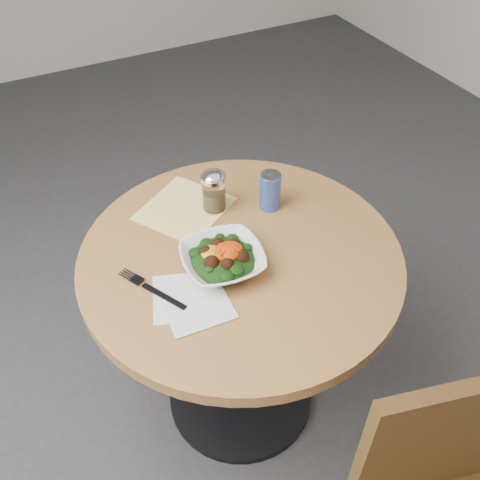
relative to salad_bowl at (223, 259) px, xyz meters
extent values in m
plane|color=#313134|center=(0.07, 0.03, -0.78)|extent=(6.00, 6.00, 0.00)
cylinder|color=black|center=(0.07, 0.03, -0.77)|extent=(0.52, 0.52, 0.03)
cylinder|color=black|center=(0.07, 0.03, -0.43)|extent=(0.10, 0.10, 0.71)
cylinder|color=#AE733F|center=(0.07, 0.03, -0.05)|extent=(0.90, 0.90, 0.04)
cube|color=#533817|center=(0.24, -0.61, -0.15)|extent=(0.38, 0.13, 0.45)
cube|color=yellow|center=(0.00, 0.27, -0.03)|extent=(0.33, 0.32, 0.00)
cube|color=silver|center=(-0.13, -0.05, -0.03)|extent=(0.21, 0.21, 0.00)
cube|color=silver|center=(-0.12, -0.09, -0.03)|extent=(0.17, 0.17, 0.00)
imported|color=white|center=(0.00, 0.00, 0.00)|extent=(0.24, 0.24, 0.05)
ellipsoid|color=black|center=(0.00, 0.00, -0.01)|extent=(0.18, 0.18, 0.06)
ellipsoid|color=#C29413|center=(-0.03, 0.02, 0.02)|extent=(0.06, 0.06, 0.02)
ellipsoid|color=#D44C04|center=(0.01, -0.01, 0.03)|extent=(0.08, 0.07, 0.04)
cube|color=black|center=(-0.18, -0.03, -0.02)|extent=(0.08, 0.13, 0.00)
cube|color=black|center=(-0.23, 0.07, -0.02)|extent=(0.06, 0.08, 0.00)
cylinder|color=silver|center=(0.09, 0.24, 0.02)|extent=(0.07, 0.07, 0.10)
cylinder|color=olive|center=(0.09, 0.24, 0.00)|extent=(0.06, 0.06, 0.06)
cylinder|color=white|center=(0.09, 0.24, 0.08)|extent=(0.07, 0.07, 0.01)
ellipsoid|color=white|center=(0.09, 0.24, 0.09)|extent=(0.07, 0.07, 0.03)
cylinder|color=navy|center=(0.24, 0.17, 0.03)|extent=(0.06, 0.06, 0.12)
cylinder|color=silver|center=(0.24, 0.17, 0.09)|extent=(0.06, 0.06, 0.00)
cube|color=silver|center=(0.24, 0.17, 0.09)|extent=(0.02, 0.02, 0.00)
camera|label=1|loc=(-0.42, -0.91, 1.01)|focal=40.00mm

